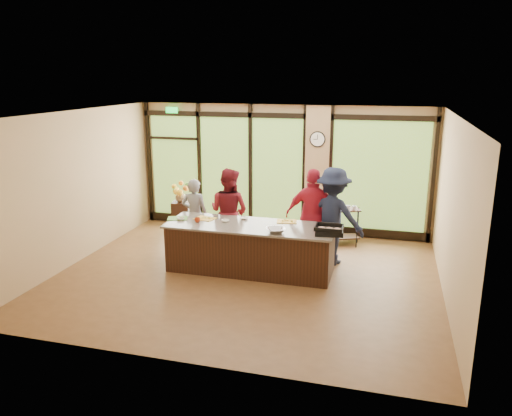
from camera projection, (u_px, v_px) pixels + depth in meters
The scene contains 25 objects.
floor at pixel (246, 276), 9.35m from camera, with size 7.00×7.00×0.00m, color brown.
ceiling at pixel (245, 114), 8.58m from camera, with size 7.00×7.00×0.00m, color white.
back_wall at pixel (281, 169), 11.76m from camera, with size 7.00×7.00×0.00m, color tan.
left_wall at pixel (76, 187), 9.85m from camera, with size 6.00×6.00×0.00m, color tan.
right_wall at pixel (453, 212), 8.08m from camera, with size 6.00×6.00×0.00m, color tan.
window_wall at pixel (288, 174), 11.70m from camera, with size 6.90×0.12×3.00m.
island_base at pixel (250, 249), 9.52m from camera, with size 3.10×1.00×0.88m, color black.
countertop at pixel (250, 226), 9.40m from camera, with size 3.20×1.10×0.04m, color gray.
wall_clock at pixel (318, 139), 11.23m from camera, with size 0.36×0.04×0.36m.
cook_left at pixel (195, 215), 10.54m from camera, with size 0.57×0.38×1.57m, color slate.
cook_midleft at pixel (229, 212), 10.32m from camera, with size 0.89×0.69×1.83m, color maroon.
cook_midright at pixel (313, 216), 9.90m from camera, with size 1.11×0.46×1.89m, color #AB1A2D.
cook_right at pixel (333, 216), 9.79m from camera, with size 1.25×0.72×1.93m, color #171C32.
roasting_pan at pixel (329, 232), 8.84m from camera, with size 0.49×0.38×0.09m, color black.
mixing_bowl at pixel (276, 230), 8.93m from camera, with size 0.34×0.34×0.08m, color silver.
cutting_board_left at pixel (177, 218), 9.80m from camera, with size 0.38×0.29×0.01m, color #559536.
cutting_board_center at pixel (205, 218), 9.79m from camera, with size 0.39×0.29×0.01m, color gold.
cutting_board_right at pixel (287, 221), 9.60m from camera, with size 0.38×0.29×0.01m, color gold.
prep_bowl_near at pixel (181, 219), 9.71m from camera, with size 0.15×0.15×0.05m, color white.
prep_bowl_mid at pixel (225, 221), 9.56m from camera, with size 0.15×0.15×0.05m, color white.
prep_bowl_far at pixel (244, 218), 9.75m from camera, with size 0.14×0.14×0.03m, color white.
red_ramekin at pixel (197, 220), 9.55m from camera, with size 0.11×0.11×0.09m, color #B02E11.
flower_stand at pixel (182, 218), 11.67m from camera, with size 0.40×0.40×0.80m, color black.
flower_vase at pixel (181, 196), 11.53m from camera, with size 0.26×0.26×0.27m, color olive.
bar_cart at pixel (344, 221), 11.01m from camera, with size 0.74×0.59×0.89m.
Camera 1 is at (2.46, -8.35, 3.66)m, focal length 35.00 mm.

